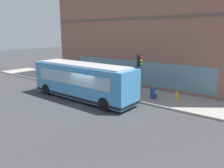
{
  "coord_description": "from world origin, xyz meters",
  "views": [
    {
      "loc": [
        -12.25,
        -11.94,
        5.61
      ],
      "look_at": [
        1.87,
        -0.96,
        1.42
      ],
      "focal_mm": 35.25,
      "sensor_mm": 36.0,
      "label": 1
    }
  ],
  "objects_px": {
    "traffic_light_near_corner": "(139,68)",
    "newspaper_vending_box": "(154,93)",
    "city_bus_nearside": "(82,81)",
    "fire_hydrant": "(177,96)",
    "pedestrian_near_hydrant": "(84,74)",
    "pedestrian_walking_along_curb": "(93,76)"
  },
  "relations": [
    {
      "from": "traffic_light_near_corner",
      "to": "newspaper_vending_box",
      "type": "xyz_separation_m",
      "value": [
        0.86,
        -1.01,
        -2.19
      ]
    },
    {
      "from": "city_bus_nearside",
      "to": "fire_hydrant",
      "type": "distance_m",
      "value": 8.02
    },
    {
      "from": "fire_hydrant",
      "to": "newspaper_vending_box",
      "type": "bearing_deg",
      "value": 115.67
    },
    {
      "from": "traffic_light_near_corner",
      "to": "fire_hydrant",
      "type": "xyz_separation_m",
      "value": [
        1.68,
        -2.72,
        -2.28
      ]
    },
    {
      "from": "city_bus_nearside",
      "to": "newspaper_vending_box",
      "type": "relative_size",
      "value": 11.18
    },
    {
      "from": "pedestrian_near_hydrant",
      "to": "newspaper_vending_box",
      "type": "relative_size",
      "value": 1.8
    },
    {
      "from": "city_bus_nearside",
      "to": "fire_hydrant",
      "type": "bearing_deg",
      "value": -58.31
    },
    {
      "from": "pedestrian_walking_along_curb",
      "to": "newspaper_vending_box",
      "type": "distance_m",
      "value": 7.73
    },
    {
      "from": "pedestrian_near_hydrant",
      "to": "pedestrian_walking_along_curb",
      "type": "bearing_deg",
      "value": -96.17
    },
    {
      "from": "pedestrian_near_hydrant",
      "to": "newspaper_vending_box",
      "type": "xyz_separation_m",
      "value": [
        -1.04,
        -9.34,
        -0.47
      ]
    },
    {
      "from": "traffic_light_near_corner",
      "to": "newspaper_vending_box",
      "type": "relative_size",
      "value": 4.21
    },
    {
      "from": "fire_hydrant",
      "to": "pedestrian_near_hydrant",
      "type": "xyz_separation_m",
      "value": [
        0.22,
        11.04,
        0.56
      ]
    },
    {
      "from": "pedestrian_near_hydrant",
      "to": "pedestrian_walking_along_curb",
      "type": "relative_size",
      "value": 1.01
    },
    {
      "from": "pedestrian_walking_along_curb",
      "to": "newspaper_vending_box",
      "type": "relative_size",
      "value": 1.79
    },
    {
      "from": "traffic_light_near_corner",
      "to": "fire_hydrant",
      "type": "distance_m",
      "value": 3.92
    },
    {
      "from": "newspaper_vending_box",
      "to": "traffic_light_near_corner",
      "type": "bearing_deg",
      "value": 130.44
    },
    {
      "from": "traffic_light_near_corner",
      "to": "pedestrian_walking_along_curb",
      "type": "distance_m",
      "value": 7.09
    },
    {
      "from": "pedestrian_near_hydrant",
      "to": "newspaper_vending_box",
      "type": "height_order",
      "value": "pedestrian_near_hydrant"
    },
    {
      "from": "city_bus_nearside",
      "to": "traffic_light_near_corner",
      "type": "distance_m",
      "value": 4.92
    },
    {
      "from": "city_bus_nearside",
      "to": "pedestrian_near_hydrant",
      "type": "height_order",
      "value": "city_bus_nearside"
    },
    {
      "from": "fire_hydrant",
      "to": "pedestrian_walking_along_curb",
      "type": "relative_size",
      "value": 0.46
    },
    {
      "from": "fire_hydrant",
      "to": "newspaper_vending_box",
      "type": "distance_m",
      "value": 1.89
    }
  ]
}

